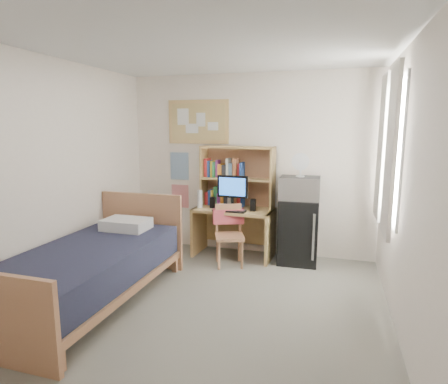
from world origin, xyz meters
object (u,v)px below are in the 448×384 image
(bulletin_board, at_px, (198,122))
(monitor, at_px, (232,193))
(mini_fridge, at_px, (298,231))
(microwave, at_px, (300,188))
(speaker_right, at_px, (253,205))
(desk, at_px, (234,232))
(speaker_left, at_px, (213,202))
(bed, at_px, (90,275))
(desk_chair, at_px, (229,236))
(desk_fan, at_px, (301,166))

(bulletin_board, bearing_deg, monitor, -28.90)
(bulletin_board, distance_m, mini_fridge, 2.15)
(mini_fridge, bearing_deg, microwave, -90.00)
(bulletin_board, xyz_separation_m, monitor, (0.62, -0.34, -0.99))
(speaker_right, bearing_deg, microwave, 10.30)
(speaker_right, bearing_deg, bulletin_board, 161.90)
(desk, distance_m, speaker_left, 0.53)
(mini_fridge, relative_size, monitor, 1.91)
(bed, height_order, speaker_left, speaker_left)
(desk_chair, relative_size, microwave, 1.56)
(bed, bearing_deg, mini_fridge, 43.69)
(bulletin_board, height_order, speaker_left, bulletin_board)
(monitor, relative_size, speaker_left, 2.94)
(monitor, bearing_deg, bed, -117.69)
(bulletin_board, bearing_deg, speaker_left, -45.27)
(desk_chair, distance_m, monitor, 0.62)
(desk, relative_size, desk_fan, 3.96)
(bulletin_board, height_order, speaker_right, bulletin_board)
(bulletin_board, bearing_deg, mini_fridge, -9.77)
(desk, xyz_separation_m, mini_fridge, (0.91, 0.02, 0.09))
(bed, height_order, microwave, microwave)
(speaker_right, bearing_deg, speaker_left, 180.00)
(microwave, bearing_deg, mini_fridge, 90.00)
(speaker_right, distance_m, desk_fan, 0.83)
(desk_chair, distance_m, microwave, 1.14)
(monitor, height_order, desk_fan, desk_fan)
(bed, xyz_separation_m, speaker_left, (0.77, 1.81, 0.48))
(mini_fridge, bearing_deg, bulletin_board, 168.58)
(desk, bearing_deg, speaker_left, -168.69)
(monitor, distance_m, speaker_left, 0.34)
(speaker_left, bearing_deg, desk_chair, -41.04)
(desk_fan, bearing_deg, desk, 178.29)
(microwave, relative_size, desk_fan, 1.84)
(speaker_left, height_order, speaker_right, speaker_right)
(desk_chair, xyz_separation_m, desk_fan, (0.87, 0.38, 0.92))
(bulletin_board, height_order, monitor, bulletin_board)
(bulletin_board, height_order, microwave, bulletin_board)
(bulletin_board, xyz_separation_m, speaker_left, (0.32, -0.33, -1.14))
(mini_fridge, relative_size, speaker_left, 5.63)
(desk_chair, height_order, speaker_left, speaker_left)
(mini_fridge, height_order, speaker_left, mini_fridge)
(monitor, xyz_separation_m, desk_fan, (0.92, 0.06, 0.40))
(mini_fridge, xyz_separation_m, bed, (-1.99, -1.87, -0.14))
(desk, height_order, speaker_left, speaker_left)
(desk_chair, distance_m, speaker_right, 0.55)
(desk, xyz_separation_m, speaker_left, (-0.30, -0.04, 0.43))
(desk, xyz_separation_m, speaker_right, (0.30, -0.08, 0.43))
(bulletin_board, relative_size, mini_fridge, 1.06)
(desk, bearing_deg, bulletin_board, 158.88)
(speaker_left, xyz_separation_m, microwave, (1.22, 0.04, 0.26))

